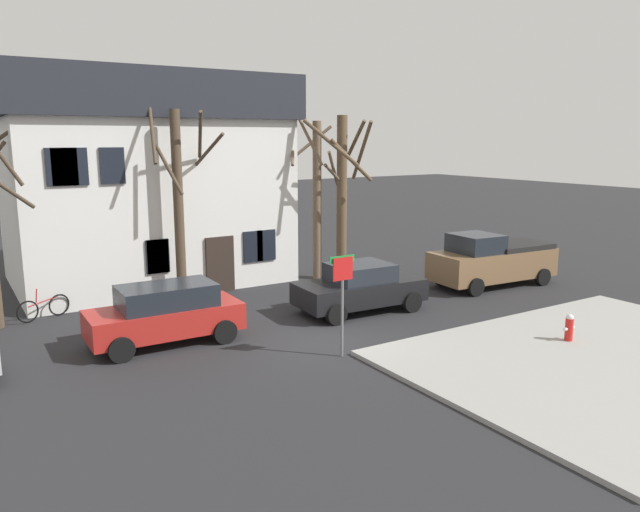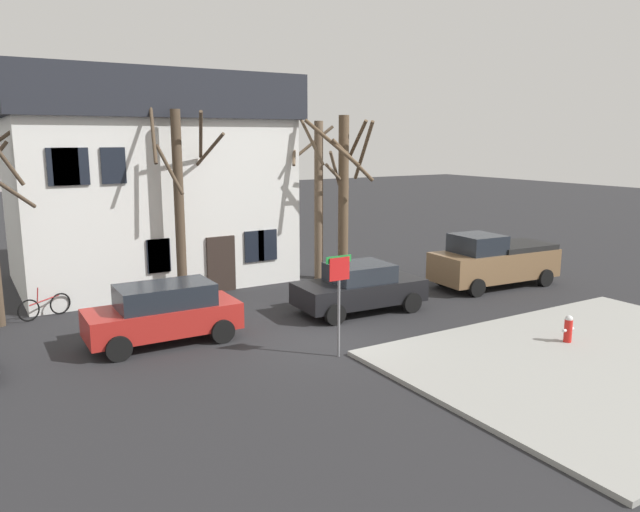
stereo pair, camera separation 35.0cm
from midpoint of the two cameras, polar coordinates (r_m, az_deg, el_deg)
name	(u,v)px [view 1 (the left image)]	position (r m, az deg, el deg)	size (l,w,h in m)	color
ground_plane	(325,340)	(17.61, -0.09, -7.90)	(120.00, 120.00, 0.00)	#262628
sidewalk_slab	(613,359)	(17.63, 25.21, -8.75)	(10.97, 8.02, 0.12)	#999993
building_main	(145,178)	(25.57, -16.49, 6.99)	(10.55, 7.63, 8.08)	white
tree_bare_mid	(179,199)	(21.57, -13.53, 5.26)	(2.46, 2.57, 7.48)	#4C3D2D
tree_bare_far	(317,193)	(24.54, -0.74, 5.96)	(2.59, 2.60, 7.23)	brown
tree_bare_end	(343,192)	(24.42, 1.75, 6.05)	(2.73, 2.34, 6.58)	brown
car_red_wagon	(166,313)	(17.69, -14.82, -5.20)	(4.22, 1.99, 1.69)	#AD231E
car_black_sedan	(360,287)	(20.30, 3.26, -2.95)	(4.39, 2.29, 1.62)	black
pickup_truck_brown	(492,260)	(24.66, 15.39, -0.37)	(5.22, 2.44, 2.10)	brown
fire_hydrant	(569,327)	(18.40, 21.80, -6.18)	(0.42, 0.22, 0.76)	red
street_sign_pole	(342,287)	(15.82, 1.48, -2.88)	(0.76, 0.07, 2.72)	slate
bicycle_leaning	(44,308)	(21.49, -24.89, -4.43)	(1.66, 0.64, 1.03)	black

